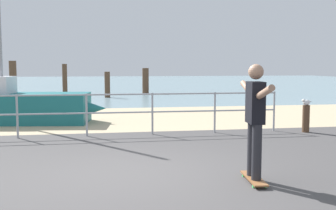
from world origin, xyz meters
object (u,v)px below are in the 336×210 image
(skateboarder, at_px, (255,114))
(bollard_short, at_px, (306,119))
(sailboat, at_px, (18,106))
(skateboard, at_px, (254,179))
(seagull, at_px, (306,102))

(skateboarder, xyz_separation_m, bollard_short, (2.98, 4.01, -0.66))
(sailboat, bearing_deg, skateboarder, -56.60)
(skateboard, height_order, seagull, seagull)
(seagull, bearing_deg, skateboarder, -126.54)
(seagull, bearing_deg, skateboard, -126.54)
(skateboarder, distance_m, bollard_short, 5.04)
(skateboard, xyz_separation_m, seagull, (2.96, 4.00, 0.72))
(bollard_short, bearing_deg, seagull, -139.66)
(skateboard, relative_size, skateboarder, 0.49)
(skateboard, distance_m, bollard_short, 5.00)
(skateboard, relative_size, seagull, 2.02)
(sailboat, bearing_deg, skateboard, -56.60)
(bollard_short, bearing_deg, skateboard, -126.58)
(bollard_short, distance_m, seagull, 0.43)
(bollard_short, bearing_deg, skateboarder, -126.58)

